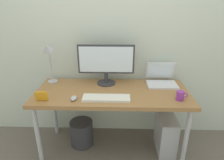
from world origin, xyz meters
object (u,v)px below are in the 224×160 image
Objects in this scene: desk at (112,96)px; monitor at (106,62)px; laptop at (161,79)px; photo_frame at (42,96)px; desk_lamp at (48,54)px; wastebasket at (82,133)px; computer_tower at (166,133)px; coffee_mug at (180,96)px; mouse at (74,98)px; keyboard at (106,98)px.

desk is 2.59× the size of monitor.
laptop reaches higher than photo_frame.
desk_lamp is 4.21× the size of photo_frame.
computer_tower is at bearing -3.85° from wastebasket.
computer_tower is (-0.04, 0.17, -0.56)m from coffee_mug.
monitor is 0.53m from mouse.
monitor is 0.73m from photo_frame.
mouse is at bearing 5.18° from photo_frame.
wastebasket is (-0.95, 0.06, -0.06)m from computer_tower.
monitor is 5.43× the size of photo_frame.
laptop is 1.24m from photo_frame.
coffee_mug is at bearing -15.33° from desk.
laptop is 2.91× the size of photo_frame.
desk is 3.34× the size of desk_lamp.
desk is at bearing -10.07° from wastebasket.
desk_lamp is 1.10× the size of computer_tower.
photo_frame is (-1.26, -0.05, 0.00)m from coffee_mug.
photo_frame is 0.74m from wastebasket.
laptop is 0.76× the size of computer_tower.
monitor is 6.63× the size of mouse.
computer_tower reaches higher than wastebasket.
coffee_mug is at bearing 0.70° from keyboard.
keyboard is (-0.05, -0.18, 0.07)m from desk.
wastebasket is at bearing 176.15° from computer_tower.
desk is 5.16× the size of wastebasket.
wastebasket is at bearing -156.17° from monitor.
mouse is at bearing -178.43° from coffee_mug.
photo_frame is at bearing -143.70° from monitor.
desk_lamp is 1.54× the size of wastebasket.
coffee_mug is 0.96× the size of photo_frame.
mouse is at bearing -155.12° from laptop.
photo_frame is at bearing -160.37° from desk.
keyboard is at bearing -104.84° from desk.
desk_lamp reaches higher than desk.
monitor reaches higher than keyboard.
desk is 0.66m from coffee_mug.
keyboard is at bearing -179.30° from coffee_mug.
computer_tower is at bearing 15.69° from keyboard.
photo_frame is (-0.58, -0.04, 0.04)m from keyboard.
desk is 0.41m from mouse.
monitor is 5.63× the size of coffee_mug.
desk is at bearing -158.59° from laptop.
laptop is 0.69× the size of desk_lamp.
coffee_mug is at bearing -77.95° from computer_tower.
monitor reaches higher than desk.
desk_lamp reaches higher than wastebasket.
computer_tower is (1.27, -0.19, -0.84)m from desk_lamp.
coffee_mug reaches higher than mouse.
mouse is at bearing -168.08° from computer_tower.
desk_lamp reaches higher than photo_frame.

